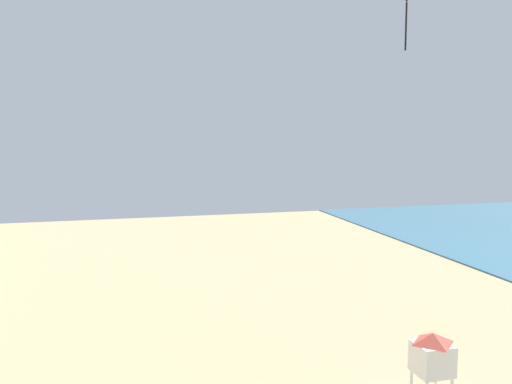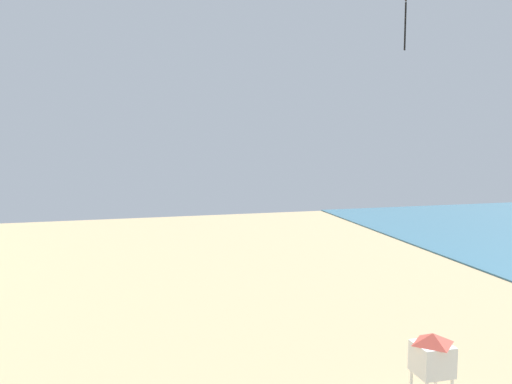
# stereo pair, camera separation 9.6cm
# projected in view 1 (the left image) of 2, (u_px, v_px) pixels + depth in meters

# --- Properties ---
(lifeguard_stand) EXTENTS (1.10, 1.10, 2.55)m
(lifeguard_stand) POSITION_uv_depth(u_px,v_px,m) (432.00, 354.00, 18.09)
(lifeguard_stand) COLOR white
(lifeguard_stand) RESTS_ON ground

